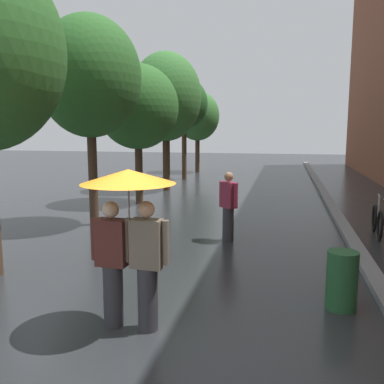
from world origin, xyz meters
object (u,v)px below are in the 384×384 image
(street_tree_3, at_px, (166,97))
(street_tree_2, at_px, (138,107))
(street_tree_1, at_px, (89,77))
(street_tree_5, at_px, (197,116))
(litter_bin, at_px, (342,280))
(street_tree_4, at_px, (184,104))
(pedestrian_walking_midground, at_px, (228,206))
(couple_under_umbrella, at_px, (129,221))

(street_tree_3, bearing_deg, street_tree_2, -91.40)
(street_tree_1, distance_m, street_tree_5, 14.12)
(street_tree_5, height_order, litter_bin, street_tree_5)
(street_tree_2, height_order, street_tree_5, street_tree_5)
(street_tree_1, xyz_separation_m, street_tree_4, (-0.04, 10.53, -0.07))
(street_tree_2, height_order, pedestrian_walking_midground, street_tree_2)
(street_tree_2, bearing_deg, street_tree_1, -90.77)
(street_tree_3, height_order, litter_bin, street_tree_3)
(pedestrian_walking_midground, bearing_deg, street_tree_4, 108.39)
(street_tree_4, xyz_separation_m, litter_bin, (5.85, -14.67, -3.38))
(street_tree_2, relative_size, couple_under_umbrella, 2.28)
(street_tree_3, height_order, street_tree_5, street_tree_3)
(litter_bin, relative_size, pedestrian_walking_midground, 0.53)
(street_tree_3, bearing_deg, street_tree_5, 91.70)
(street_tree_4, relative_size, street_tree_5, 1.07)
(street_tree_5, bearing_deg, street_tree_2, -89.22)
(street_tree_5, xyz_separation_m, couple_under_umbrella, (3.16, -19.44, -1.88))
(street_tree_5, distance_m, couple_under_umbrella, 19.78)
(street_tree_4, bearing_deg, street_tree_2, -89.28)
(street_tree_1, xyz_separation_m, litter_bin, (5.81, -4.14, -3.45))
(street_tree_1, distance_m, street_tree_3, 6.64)
(street_tree_4, height_order, litter_bin, street_tree_4)
(street_tree_1, xyz_separation_m, couple_under_umbrella, (3.06, -5.33, -2.46))
(litter_bin, bearing_deg, street_tree_4, 111.75)
(pedestrian_walking_midground, bearing_deg, street_tree_1, 167.54)
(pedestrian_walking_midground, bearing_deg, couple_under_umbrella, -98.49)
(street_tree_1, bearing_deg, street_tree_5, 90.39)
(street_tree_2, bearing_deg, street_tree_3, 88.60)
(street_tree_1, height_order, street_tree_5, street_tree_1)
(street_tree_4, bearing_deg, street_tree_5, 90.89)
(street_tree_2, bearing_deg, couple_under_umbrella, -71.08)
(street_tree_1, xyz_separation_m, street_tree_2, (0.05, 3.46, -0.58))
(street_tree_2, xyz_separation_m, litter_bin, (5.77, -7.61, -2.87))
(street_tree_4, height_order, couple_under_umbrella, street_tree_4)
(couple_under_umbrella, bearing_deg, street_tree_3, 103.78)
(street_tree_1, xyz_separation_m, street_tree_3, (0.12, 6.64, -0.03))
(street_tree_3, height_order, couple_under_umbrella, street_tree_3)
(street_tree_2, distance_m, street_tree_4, 7.08)
(street_tree_5, height_order, pedestrian_walking_midground, street_tree_5)
(street_tree_2, height_order, litter_bin, street_tree_2)
(street_tree_2, height_order, couple_under_umbrella, street_tree_2)
(litter_bin, bearing_deg, pedestrian_walking_midground, 122.06)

